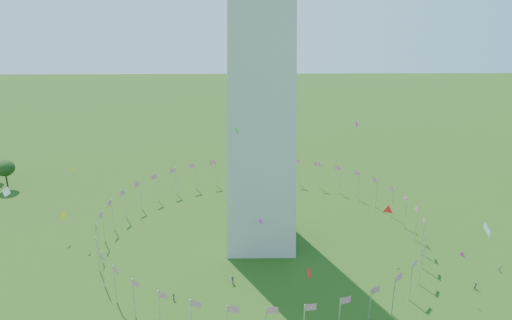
% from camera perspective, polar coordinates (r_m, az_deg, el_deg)
% --- Properties ---
extents(flag_ring, '(80.24, 80.24, 9.00)m').
position_cam_1_polar(flag_ring, '(128.39, 0.52, -7.51)').
color(flag_ring, silver).
rests_on(flag_ring, ground).
extents(kites_aloft, '(107.01, 65.89, 31.16)m').
position_cam_1_polar(kites_aloft, '(99.53, 3.40, -7.66)').
color(kites_aloft, red).
rests_on(kites_aloft, ground).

